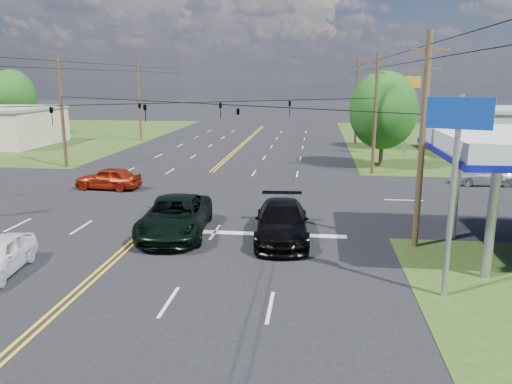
# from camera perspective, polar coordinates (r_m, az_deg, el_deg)

# --- Properties ---
(ground) EXTENTS (280.00, 280.00, 0.00)m
(ground) POSITION_cam_1_polar(r_m,az_deg,el_deg) (33.34, -7.91, -0.28)
(ground) COLOR black
(ground) RESTS_ON ground
(stop_bar) EXTENTS (10.00, 0.50, 0.02)m
(stop_bar) POSITION_cam_1_polar(r_m,az_deg,el_deg) (24.79, -1.32, -4.78)
(stop_bar) COLOR silver
(stop_bar) RESTS_ON ground
(pole_se) EXTENTS (1.60, 0.28, 9.50)m
(pole_se) POSITION_cam_1_polar(r_m,az_deg,el_deg) (23.01, 18.48, 5.72)
(pole_se) COLOR #482F1E
(pole_se) RESTS_ON ground
(pole_nw) EXTENTS (1.60, 0.28, 9.50)m
(pole_nw) POSITION_cam_1_polar(r_m,az_deg,el_deg) (45.76, -21.31, 8.76)
(pole_nw) COLOR #482F1E
(pole_nw) RESTS_ON ground
(pole_ne) EXTENTS (1.60, 0.28, 9.50)m
(pole_ne) POSITION_cam_1_polar(r_m,az_deg,el_deg) (40.74, 13.48, 8.87)
(pole_ne) COLOR #482F1E
(pole_ne) RESTS_ON ground
(pole_left_far) EXTENTS (1.60, 0.28, 10.00)m
(pole_left_far) POSITION_cam_1_polar(r_m,az_deg,el_deg) (63.15, -13.21, 10.42)
(pole_left_far) COLOR #482F1E
(pole_left_far) RESTS_ON ground
(pole_right_far) EXTENTS (1.60, 0.28, 10.00)m
(pole_right_far) POSITION_cam_1_polar(r_m,az_deg,el_deg) (59.62, 11.43, 10.38)
(pole_right_far) COLOR #482F1E
(pole_right_far) RESTS_ON ground
(span_wire_signals) EXTENTS (26.00, 18.00, 1.13)m
(span_wire_signals) POSITION_cam_1_polar(r_m,az_deg,el_deg) (32.52, -8.24, 10.07)
(span_wire_signals) COLOR black
(span_wire_signals) RESTS_ON ground
(power_lines) EXTENTS (26.04, 100.00, 0.64)m
(power_lines) POSITION_cam_1_polar(r_m,az_deg,el_deg) (30.57, -9.39, 14.74)
(power_lines) COLOR black
(power_lines) RESTS_ON ground
(tree_right_a) EXTENTS (5.70, 5.70, 8.18)m
(tree_right_a) POSITION_cam_1_polar(r_m,az_deg,el_deg) (43.83, 14.35, 9.02)
(tree_right_a) COLOR #482F1E
(tree_right_a) RESTS_ON ground
(tree_right_b) EXTENTS (4.94, 4.94, 7.09)m
(tree_right_b) POSITION_cam_1_polar(r_m,az_deg,el_deg) (56.08, 15.32, 9.06)
(tree_right_b) COLOR #482F1E
(tree_right_b) RESTS_ON ground
(tree_far_l) EXTENTS (6.08, 6.08, 8.72)m
(tree_far_l) POSITION_cam_1_polar(r_m,az_deg,el_deg) (75.18, -26.10, 9.83)
(tree_far_l) COLOR #482F1E
(tree_far_l) RESTS_ON ground
(pickup_dkgreen) EXTENTS (3.63, 6.82, 1.83)m
(pickup_dkgreen) POSITION_cam_1_polar(r_m,az_deg,el_deg) (24.75, -9.22, -2.77)
(pickup_dkgreen) COLOR black
(pickup_dkgreen) RESTS_ON ground
(suv_black) EXTENTS (2.87, 6.23, 1.76)m
(suv_black) POSITION_cam_1_polar(r_m,az_deg,el_deg) (23.69, 2.96, -3.41)
(suv_black) COLOR black
(suv_black) RESTS_ON ground
(sedan_red) EXTENTS (4.60, 2.11, 1.53)m
(sedan_red) POSITION_cam_1_polar(r_m,az_deg,el_deg) (35.99, -16.53, 1.53)
(sedan_red) COLOR maroon
(sedan_red) RESTS_ON ground
(sedan_far) EXTENTS (4.56, 1.92, 1.31)m
(sedan_far) POSITION_cam_1_polar(r_m,az_deg,el_deg) (39.46, 24.69, 1.68)
(sedan_far) COLOR silver
(sedan_far) RESTS_ON ground
(polesign_se) EXTENTS (2.00, 0.99, 7.01)m
(polesign_se) POSITION_cam_1_polar(r_m,az_deg,el_deg) (17.75, 22.00, 5.11)
(polesign_se) COLOR #A5A5AA
(polesign_se) RESTS_ON ground
(polesign_ne) EXTENTS (2.14, 0.29, 7.76)m
(polesign_ne) POSITION_cam_1_polar(r_m,az_deg,el_deg) (50.16, 17.00, 10.60)
(polesign_ne) COLOR #A5A5AA
(polesign_ne) RESTS_ON ground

